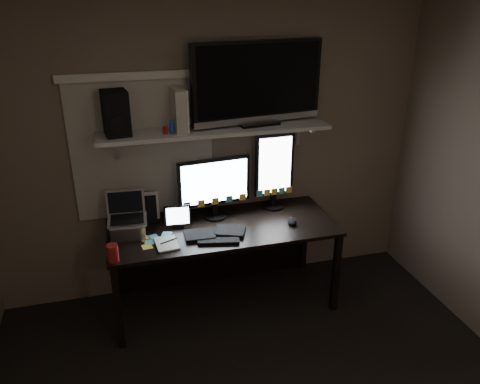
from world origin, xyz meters
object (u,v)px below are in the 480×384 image
object	(u,v)px
monitor_landscape	(214,188)
tv	(258,83)
mouse	(292,222)
game_console	(179,109)
keyboard	(215,233)
tablet	(177,216)
cup	(113,253)
speaker	(116,113)
laptop	(127,216)
desk	(219,238)
monitor_portrait	(274,171)

from	to	relation	value
monitor_landscape	tv	world-z (taller)	tv
monitor_landscape	mouse	bearing A→B (deg)	-32.13
tv	game_console	world-z (taller)	tv
monitor_landscape	mouse	world-z (taller)	monitor_landscape
keyboard	tablet	bearing A→B (deg)	153.30
tablet	cup	xyz separation A→B (m)	(-0.51, -0.38, -0.03)
mouse	speaker	bearing A→B (deg)	-177.90
keyboard	tv	distance (m)	1.20
monitor_landscape	speaker	distance (m)	0.96
monitor_landscape	tv	distance (m)	0.89
tablet	cup	distance (m)	0.64
keyboard	mouse	distance (m)	0.64
mouse	cup	bearing A→B (deg)	-155.81
laptop	mouse	bearing A→B (deg)	-2.58
mouse	speaker	world-z (taller)	speaker
tv	speaker	world-z (taller)	tv
desk	tv	world-z (taller)	tv
desk	tablet	world-z (taller)	tablet
tablet	cup	size ratio (longest dim) A/B	1.76
mouse	laptop	bearing A→B (deg)	-170.32
monitor_landscape	monitor_portrait	world-z (taller)	monitor_portrait
monitor_landscape	cup	size ratio (longest dim) A/B	4.97
desk	cup	world-z (taller)	cup
laptop	game_console	distance (m)	0.90
game_console	mouse	bearing A→B (deg)	-27.96
monitor_portrait	laptop	world-z (taller)	monitor_portrait
game_console	monitor_portrait	bearing A→B (deg)	-5.06
laptop	tv	bearing A→B (deg)	14.05
keyboard	laptop	distance (m)	0.68
monitor_landscape	tablet	distance (m)	0.38
monitor_portrait	game_console	distance (m)	0.96
desk	cup	bearing A→B (deg)	-153.31
monitor_portrait	keyboard	size ratio (longest dim) A/B	1.40
desk	laptop	bearing A→B (deg)	-173.31
laptop	cup	bearing A→B (deg)	-105.56
tablet	keyboard	bearing A→B (deg)	-34.12
keyboard	laptop	xyz separation A→B (m)	(-0.64, 0.17, 0.15)
keyboard	cup	xyz separation A→B (m)	(-0.76, -0.18, 0.05)
laptop	cup	size ratio (longest dim) A/B	2.71
cup	speaker	size ratio (longest dim) A/B	0.37
desk	monitor_portrait	world-z (taller)	monitor_portrait
monitor_landscape	monitor_portrait	size ratio (longest dim) A/B	0.90
keyboard	game_console	world-z (taller)	game_console
desk	tv	xyz separation A→B (m)	(0.35, 0.10, 1.25)
laptop	game_console	world-z (taller)	game_console
monitor_portrait	game_console	size ratio (longest dim) A/B	2.12
cup	laptop	bearing A→B (deg)	70.40
tablet	cup	world-z (taller)	tablet
keyboard	game_console	distance (m)	0.98
mouse	tablet	xyz separation A→B (m)	(-0.89, 0.19, 0.07)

